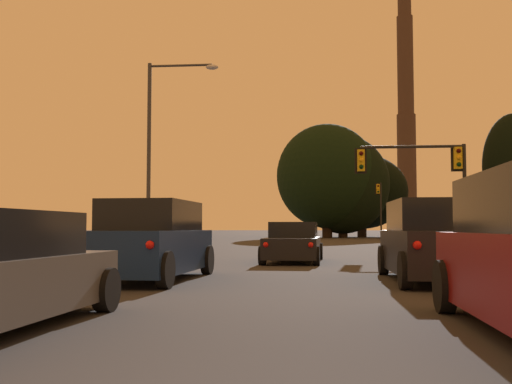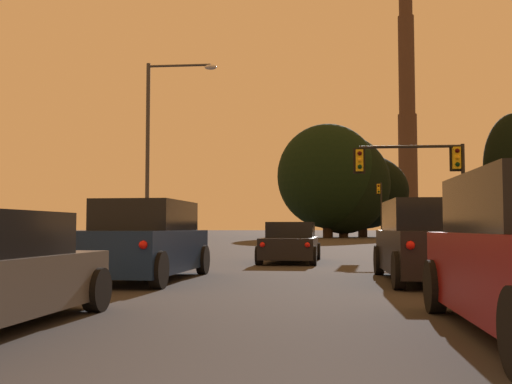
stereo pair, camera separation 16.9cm
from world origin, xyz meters
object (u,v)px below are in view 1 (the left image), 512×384
object	(u,v)px
suv_left_lane_second	(151,242)
traffic_light_overhead_right	(426,170)
traffic_light_far_right	(380,202)
smokestack	(406,109)
street_lamp	(159,136)
suv_right_lane_second	(434,242)
sedan_center_lane_front	(294,243)

from	to	relation	value
suv_left_lane_second	traffic_light_overhead_right	world-z (taller)	traffic_light_overhead_right
traffic_light_far_right	smokestack	distance (m)	56.20
street_lamp	smokestack	world-z (taller)	smokestack
suv_right_lane_second	traffic_light_overhead_right	size ratio (longest dim) A/B	0.92
sedan_center_lane_front	traffic_light_overhead_right	bearing A→B (deg)	53.50
street_lamp	smokestack	bearing A→B (deg)	73.43
sedan_center_lane_front	smokestack	bearing A→B (deg)	81.18
street_lamp	suv_right_lane_second	bearing A→B (deg)	-56.04
traffic_light_far_right	street_lamp	xyz separation A→B (m)	(-15.12, -36.68, 1.84)
sedan_center_lane_front	smokestack	world-z (taller)	smokestack
traffic_light_overhead_right	street_lamp	bearing A→B (deg)	177.94
suv_right_lane_second	smokestack	bearing A→B (deg)	81.81
sedan_center_lane_front	traffic_light_overhead_right	world-z (taller)	traffic_light_overhead_right
traffic_light_overhead_right	traffic_light_far_right	distance (m)	37.21
sedan_center_lane_front	suv_right_lane_second	distance (m)	8.23
suv_left_lane_second	street_lamp	world-z (taller)	street_lamp
sedan_center_lane_front	suv_right_lane_second	xyz separation A→B (m)	(3.43, -7.48, 0.23)
suv_right_lane_second	traffic_light_far_right	xyz separation A→B (m)	(4.66, 52.21, 3.14)
traffic_light_far_right	street_lamp	distance (m)	39.72
sedan_center_lane_front	traffic_light_overhead_right	xyz separation A→B (m)	(6.12, 7.57, 3.32)
sedan_center_lane_front	street_lamp	xyz separation A→B (m)	(-7.03, 8.05, 5.20)
sedan_center_lane_front	suv_left_lane_second	distance (m)	8.33
suv_left_lane_second	traffic_light_far_right	distance (m)	53.72
traffic_light_overhead_right	smokestack	bearing A→B (deg)	81.63
street_lamp	traffic_light_far_right	bearing A→B (deg)	67.60
traffic_light_far_right	smokestack	size ratio (longest dim) A/B	0.10
sedan_center_lane_front	suv_right_lane_second	size ratio (longest dim) A/B	0.97
suv_left_lane_second	street_lamp	distance (m)	16.98
suv_right_lane_second	traffic_light_overhead_right	bearing A→B (deg)	80.30
sedan_center_lane_front	street_lamp	size ratio (longest dim) A/B	0.49
smokestack	suv_right_lane_second	bearing A→B (deg)	-98.63
traffic_light_overhead_right	smokestack	xyz separation A→B (m)	(13.00, 88.38, 20.36)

